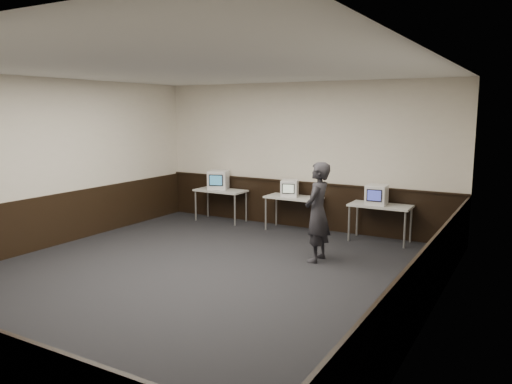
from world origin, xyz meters
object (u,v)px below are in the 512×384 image
Objects in this scene: desk_center at (294,200)px; emac_center at (290,188)px; emac_left at (218,180)px; person at (317,212)px; desk_left at (221,193)px; emac_right at (377,195)px; desk_right at (380,208)px.

emac_center is at bearing -165.10° from desk_center.
person is (3.31, -1.86, -0.11)m from emac_left.
emac_center is (1.90, -0.06, -0.04)m from emac_left.
desk_left and desk_center have the same top height.
emac_right is at bearing -18.52° from emac_center.
emac_left is 0.34× the size of person.
emac_right is at bearing -0.81° from desk_left.
emac_left is (-1.99, 0.04, 0.29)m from desk_center.
emac_center is at bearing 175.04° from emac_right.
emac_left is 1.30× the size of emac_right.
emac_center is 1.03× the size of emac_right.
emac_left is (-3.89, 0.04, 0.29)m from desk_right.
emac_center is (1.81, -0.02, 0.25)m from desk_left.
emac_center is 0.27× the size of person.
person is at bearing -49.04° from emac_left.
desk_right is at bearing 160.99° from person.
person is at bearing -54.01° from desk_center.
person reaches higher than desk_right.
desk_right is 2.04× the size of emac_left.
person is (1.32, -1.82, 0.19)m from desk_center.
emac_left is 1.90m from emac_center.
desk_center is at bearing -2.74° from emac_center.
emac_center is at bearing -179.32° from desk_right.
emac_right is at bearing -21.11° from emac_left.
person reaches higher than emac_left.
desk_left is 1.00× the size of desk_right.
person is at bearing -107.68° from desk_right.
person reaches higher than emac_right.
desk_center is 2.59× the size of emac_center.
desk_center is 2.01m from emac_left.
emac_left reaches higher than desk_left.
emac_right reaches higher than emac_center.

